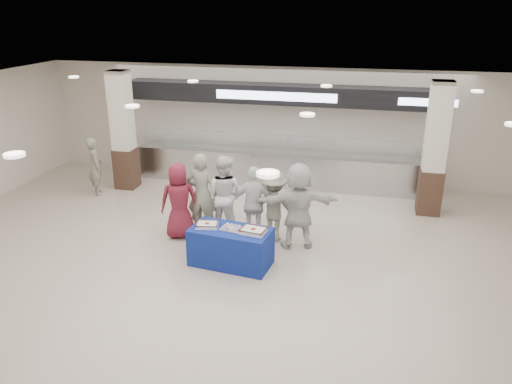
% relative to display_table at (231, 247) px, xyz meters
% --- Properties ---
extents(ground, '(14.00, 14.00, 0.00)m').
position_rel_display_table_xyz_m(ground, '(-0.02, -0.60, -0.38)').
color(ground, beige).
rests_on(ground, ground).
extents(serving_line, '(8.70, 0.85, 2.80)m').
position_rel_display_table_xyz_m(serving_line, '(-0.02, 4.80, 0.78)').
color(serving_line, '#B4B6BB').
rests_on(serving_line, ground).
extents(column_left, '(0.55, 0.55, 3.20)m').
position_rel_display_table_xyz_m(column_left, '(-4.02, 3.60, 1.15)').
color(column_left, '#342017').
rests_on(column_left, ground).
extents(column_right, '(0.55, 0.55, 3.20)m').
position_rel_display_table_xyz_m(column_right, '(3.98, 3.60, 1.15)').
color(column_right, '#342017').
rests_on(column_right, ground).
extents(display_table, '(1.64, 0.97, 0.75)m').
position_rel_display_table_xyz_m(display_table, '(0.00, 0.00, 0.00)').
color(display_table, navy).
rests_on(display_table, ground).
extents(sheet_cake_left, '(0.47, 0.40, 0.09)m').
position_rel_display_table_xyz_m(sheet_cake_left, '(-0.48, 0.01, 0.42)').
color(sheet_cake_left, white).
rests_on(sheet_cake_left, display_table).
extents(sheet_cake_right, '(0.51, 0.43, 0.10)m').
position_rel_display_table_xyz_m(sheet_cake_right, '(0.46, -0.05, 0.42)').
color(sheet_cake_right, white).
rests_on(sheet_cake_right, display_table).
extents(cupcake_tray, '(0.46, 0.38, 0.07)m').
position_rel_display_table_xyz_m(cupcake_tray, '(0.02, 0.01, 0.41)').
color(cupcake_tray, '#B4B3B8').
rests_on(cupcake_tray, display_table).
extents(civilian_maroon, '(0.95, 0.78, 1.67)m').
position_rel_display_table_xyz_m(civilian_maroon, '(-1.41, 0.95, 0.46)').
color(civilian_maroon, maroon).
rests_on(civilian_maroon, ground).
extents(soldier_a, '(0.70, 0.47, 1.86)m').
position_rel_display_table_xyz_m(soldier_a, '(-0.99, 1.20, 0.56)').
color(soldier_a, slate).
rests_on(soldier_a, ground).
extents(chef_tall, '(0.96, 0.80, 1.79)m').
position_rel_display_table_xyz_m(chef_tall, '(-0.55, 1.40, 0.52)').
color(chef_tall, white).
rests_on(chef_tall, ground).
extents(chef_short, '(1.01, 0.51, 1.66)m').
position_rel_display_table_xyz_m(chef_short, '(0.19, 1.17, 0.45)').
color(chef_short, white).
rests_on(chef_short, ground).
extents(soldier_b, '(1.03, 0.64, 1.54)m').
position_rel_display_table_xyz_m(soldier_b, '(0.61, 1.27, 0.40)').
color(soldier_b, slate).
rests_on(soldier_b, ground).
extents(civilian_white, '(1.79, 1.00, 1.84)m').
position_rel_display_table_xyz_m(civilian_white, '(1.15, 1.06, 0.55)').
color(civilian_white, silver).
rests_on(civilian_white, ground).
extents(soldier_bg, '(0.65, 0.68, 1.56)m').
position_rel_display_table_xyz_m(soldier_bg, '(-4.56, 2.91, 0.40)').
color(soldier_bg, slate).
rests_on(soldier_bg, ground).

